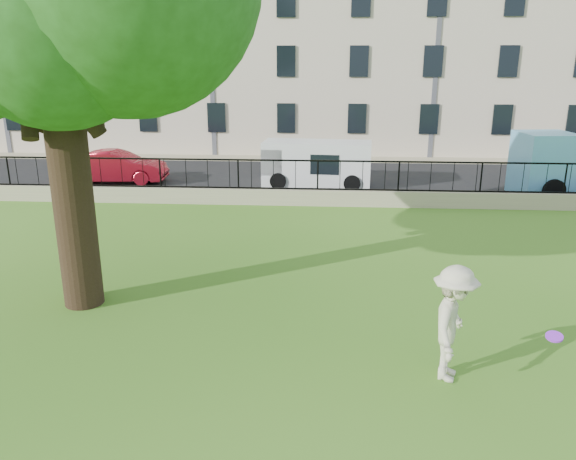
# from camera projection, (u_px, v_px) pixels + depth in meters

# --- Properties ---
(ground) EXTENTS (120.00, 120.00, 0.00)m
(ground) POSITION_uv_depth(u_px,v_px,m) (305.00, 375.00, 9.85)
(ground) COLOR #3A711B
(ground) RESTS_ON ground
(retaining_wall) EXTENTS (50.00, 0.40, 0.60)m
(retaining_wall) POSITION_uv_depth(u_px,v_px,m) (317.00, 197.00, 21.21)
(retaining_wall) COLOR gray
(retaining_wall) RESTS_ON ground
(iron_railing) EXTENTS (50.00, 0.05, 1.13)m
(iron_railing) POSITION_uv_depth(u_px,v_px,m) (318.00, 175.00, 20.96)
(iron_railing) COLOR black
(iron_railing) RESTS_ON retaining_wall
(street) EXTENTS (60.00, 9.00, 0.01)m
(street) POSITION_uv_depth(u_px,v_px,m) (319.00, 180.00, 25.78)
(street) COLOR black
(street) RESTS_ON ground
(sidewalk) EXTENTS (60.00, 1.40, 0.12)m
(sidewalk) POSITION_uv_depth(u_px,v_px,m) (321.00, 159.00, 30.73)
(sidewalk) COLOR gray
(sidewalk) RESTS_ON ground
(building_row) EXTENTS (56.40, 10.40, 13.80)m
(building_row) POSITION_uv_depth(u_px,v_px,m) (324.00, 31.00, 34.13)
(building_row) COLOR beige
(building_row) RESTS_ON ground
(man) EXTENTS (1.16, 1.51, 2.05)m
(man) POSITION_uv_depth(u_px,v_px,m) (453.00, 324.00, 9.49)
(man) COLOR beige
(man) RESTS_ON ground
(frisbee) EXTENTS (0.31, 0.30, 0.12)m
(frisbee) POSITION_uv_depth(u_px,v_px,m) (554.00, 337.00, 8.97)
(frisbee) COLOR #9929ED
(red_sedan) EXTENTS (4.43, 1.76, 1.43)m
(red_sedan) POSITION_uv_depth(u_px,v_px,m) (117.00, 167.00, 24.92)
(red_sedan) COLOR #A91425
(red_sedan) RESTS_ON street
(white_van) EXTENTS (4.72, 2.14, 1.93)m
(white_van) POSITION_uv_depth(u_px,v_px,m) (317.00, 164.00, 24.27)
(white_van) COLOR silver
(white_van) RESTS_ON street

